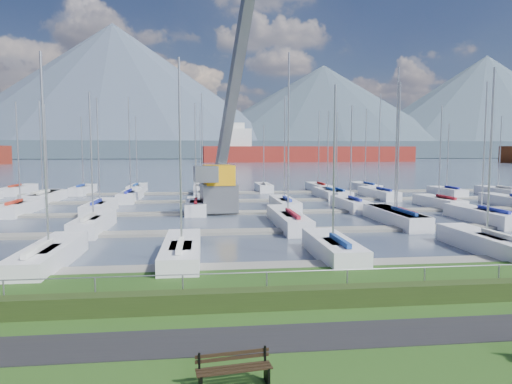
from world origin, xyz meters
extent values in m
cube|color=black|center=(0.00, -3.00, 0.01)|extent=(160.00, 2.00, 0.04)
cube|color=#404B5E|center=(0.00, 260.00, -0.40)|extent=(800.00, 540.00, 0.20)
cube|color=#253613|center=(0.00, -0.40, 0.35)|extent=(80.00, 0.70, 0.70)
cylinder|color=gray|center=(0.00, 0.00, 1.20)|extent=(80.00, 0.04, 0.04)
cube|color=#40515D|center=(0.00, 330.00, 6.00)|extent=(900.00, 80.00, 12.00)
cone|color=#434F62|center=(-80.00, 400.00, 57.50)|extent=(340.00, 340.00, 115.00)
cone|color=#3D4C59|center=(110.00, 410.00, 42.50)|extent=(300.00, 300.00, 85.00)
cone|color=#435362|center=(280.00, 420.00, 50.00)|extent=(320.00, 320.00, 100.00)
cube|color=slate|center=(0.00, 6.00, -0.22)|extent=(90.00, 1.60, 0.25)
cube|color=slate|center=(0.00, 16.00, -0.22)|extent=(90.00, 1.60, 0.25)
cube|color=gray|center=(0.00, 26.00, -0.22)|extent=(90.00, 1.60, 0.25)
cube|color=gray|center=(0.00, 36.00, -0.22)|extent=(90.00, 1.60, 0.25)
cube|color=gray|center=(0.00, 46.00, -0.22)|extent=(90.00, 1.60, 0.25)
cube|color=black|center=(-3.35, -5.75, 0.23)|extent=(0.11, 0.40, 0.45)
cube|color=black|center=(-3.38, -5.57, 0.65)|extent=(0.06, 0.06, 0.40)
cube|color=black|center=(-1.77, -5.54, 0.23)|extent=(0.11, 0.40, 0.45)
cube|color=black|center=(-1.79, -5.36, 0.65)|extent=(0.06, 0.06, 0.40)
cube|color=black|center=(-2.54, -5.79, 0.45)|extent=(1.80, 0.34, 0.04)
cube|color=black|center=(-2.56, -5.65, 0.45)|extent=(1.80, 0.34, 0.04)
cube|color=black|center=(-2.58, -5.50, 0.45)|extent=(1.80, 0.34, 0.04)
cube|color=black|center=(-2.58, -5.45, 0.62)|extent=(1.79, 0.28, 0.08)
cube|color=black|center=(-2.58, -5.45, 0.74)|extent=(1.79, 0.28, 0.08)
cube|color=slate|center=(-1.84, 26.38, 1.20)|extent=(3.53, 3.53, 2.60)
cube|color=orange|center=(-1.84, 26.38, 3.30)|extent=(2.96, 3.67, 1.80)
cube|color=#5B5F63|center=(-0.04, 30.88, 12.30)|extent=(4.12, 11.04, 19.89)
cube|color=slate|center=(-3.04, 24.38, 3.50)|extent=(2.23, 2.41, 1.40)
cube|color=maroon|center=(50.71, 213.78, 2.50)|extent=(109.54, 24.69, 10.00)
cube|color=silver|center=(12.76, 211.43, 10.00)|extent=(14.84, 14.84, 12.00)
cube|color=silver|center=(12.76, 211.43, 17.00)|extent=(8.48, 8.48, 4.00)
camera|label=1|loc=(-3.23, -15.94, 5.58)|focal=32.00mm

